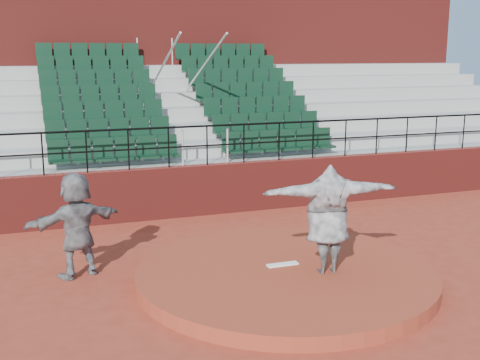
% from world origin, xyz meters
% --- Properties ---
extents(ground, '(90.00, 90.00, 0.00)m').
position_xyz_m(ground, '(0.00, 0.00, 0.00)').
color(ground, maroon).
rests_on(ground, ground).
extents(pitchers_mound, '(5.50, 5.50, 0.25)m').
position_xyz_m(pitchers_mound, '(0.00, 0.00, 0.12)').
color(pitchers_mound, maroon).
rests_on(pitchers_mound, ground).
extents(pitching_rubber, '(0.60, 0.15, 0.03)m').
position_xyz_m(pitching_rubber, '(0.00, 0.15, 0.27)').
color(pitching_rubber, white).
rests_on(pitching_rubber, pitchers_mound).
extents(boundary_wall, '(24.00, 0.30, 1.30)m').
position_xyz_m(boundary_wall, '(0.00, 5.00, 0.65)').
color(boundary_wall, maroon).
rests_on(boundary_wall, ground).
extents(wall_railing, '(24.04, 0.05, 1.03)m').
position_xyz_m(wall_railing, '(0.00, 5.00, 2.03)').
color(wall_railing, black).
rests_on(wall_railing, boundary_wall).
extents(seating_deck, '(24.00, 5.97, 4.63)m').
position_xyz_m(seating_deck, '(0.00, 8.65, 1.44)').
color(seating_deck, '#9C9C97').
rests_on(seating_deck, ground).
extents(press_box_facade, '(24.00, 3.00, 7.10)m').
position_xyz_m(press_box_facade, '(0.00, 12.60, 3.55)').
color(press_box_facade, maroon).
rests_on(press_box_facade, ground).
extents(pitcher, '(2.50, 1.02, 1.97)m').
position_xyz_m(pitcher, '(0.61, -0.44, 1.24)').
color(pitcher, black).
rests_on(pitcher, pitchers_mound).
extents(fielder, '(1.94, 1.17, 1.99)m').
position_xyz_m(fielder, '(-3.56, 1.56, 1.00)').
color(fielder, black).
rests_on(fielder, ground).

